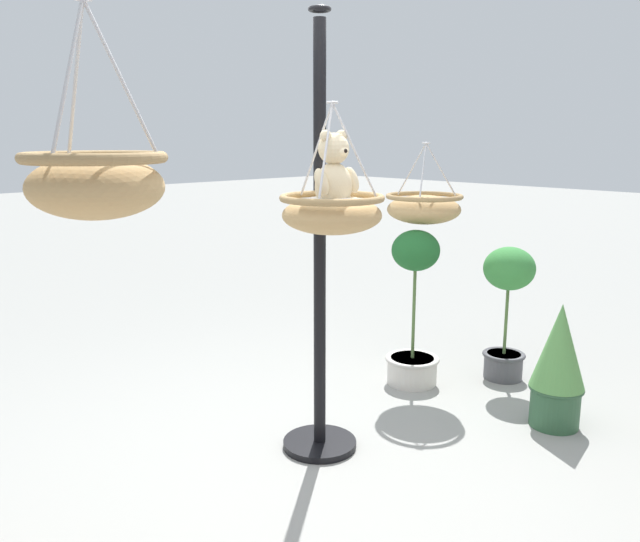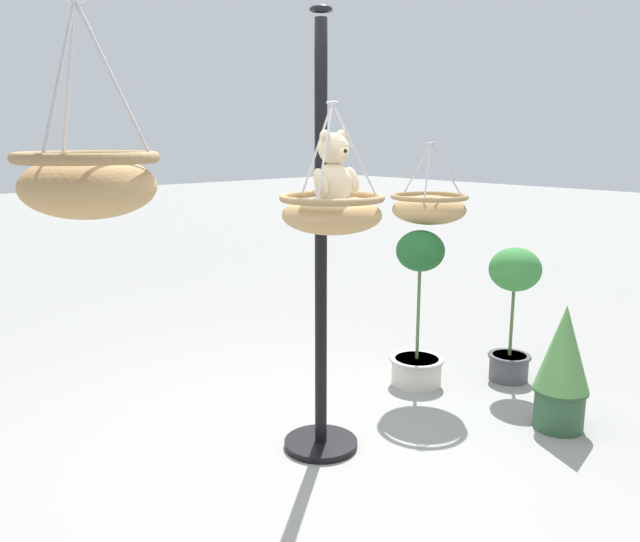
{
  "view_description": "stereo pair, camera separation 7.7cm",
  "coord_description": "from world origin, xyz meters",
  "views": [
    {
      "loc": [
        2.19,
        2.38,
        1.83
      ],
      "look_at": [
        -0.03,
        0.03,
        1.14
      ],
      "focal_mm": 35.67,
      "sensor_mm": 36.0,
      "label": 1
    },
    {
      "loc": [
        2.14,
        2.43,
        1.83
      ],
      "look_at": [
        -0.03,
        0.03,
        1.14
      ],
      "focal_mm": 35.67,
      "sensor_mm": 36.0,
      "label": 2
    }
  ],
  "objects": [
    {
      "name": "potted_plant_flowering_red",
      "position": [
        -2.02,
        -0.02,
        0.63
      ],
      "size": [
        0.38,
        0.38,
        1.03
      ],
      "color": "#4C4C51",
      "rests_on": "ground"
    },
    {
      "name": "hanging_basket_left_high",
      "position": [
        -1.62,
        -0.52,
        1.31
      ],
      "size": [
        0.57,
        0.57,
        0.6
      ],
      "color": "tan"
    },
    {
      "name": "display_pole_central",
      "position": [
        -0.22,
        -0.18,
        0.78
      ],
      "size": [
        0.44,
        0.44,
        2.49
      ],
      "color": "black",
      "rests_on": "ground"
    },
    {
      "name": "hanging_basket_right_low",
      "position": [
        1.33,
        0.45,
        1.69
      ],
      "size": [
        0.45,
        0.45,
        0.66
      ],
      "color": "tan"
    },
    {
      "name": "ground_plane",
      "position": [
        0.0,
        0.0,
        0.0
      ],
      "size": [
        40.0,
        40.0,
        0.0
      ],
      "primitive_type": "plane",
      "color": "gray"
    },
    {
      "name": "potted_plant_fern_front",
      "position": [
        -1.52,
        0.65,
        0.41
      ],
      "size": [
        0.34,
        0.34,
        0.81
      ],
      "color": "#2D5638",
      "rests_on": "ground"
    },
    {
      "name": "teddy_bear",
      "position": [
        -0.07,
        0.09,
        1.63
      ],
      "size": [
        0.28,
        0.24,
        0.41
      ],
      "color": "beige"
    },
    {
      "name": "potted_plant_conical_shrub",
      "position": [
        -1.43,
        -0.44,
        0.58
      ],
      "size": [
        0.41,
        0.41,
        1.17
      ],
      "color": "beige",
      "rests_on": "ground"
    },
    {
      "name": "hanging_basket_with_teddy",
      "position": [
        -0.07,
        0.07,
        1.45
      ],
      "size": [
        0.54,
        0.54,
        0.66
      ],
      "color": "tan"
    }
  ]
}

